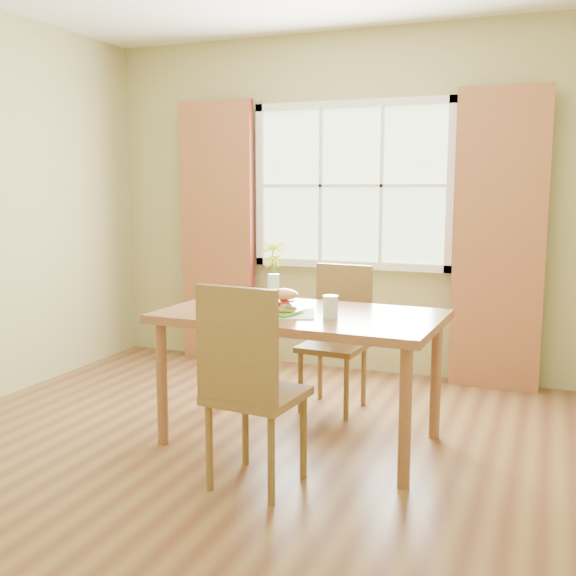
% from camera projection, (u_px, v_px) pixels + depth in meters
% --- Properties ---
extents(room, '(4.24, 3.84, 2.74)m').
position_uv_depth(room, '(254.00, 213.00, 3.64)').
color(room, brown).
rests_on(room, ground).
extents(window, '(1.62, 0.06, 1.32)m').
position_uv_depth(window, '(351.00, 186.00, 5.34)').
color(window, '#ABD39F').
rests_on(window, room).
extents(curtain_left, '(0.65, 0.08, 2.20)m').
position_uv_depth(curtain_left, '(218.00, 233.00, 5.73)').
color(curtain_left, maroon).
rests_on(curtain_left, room).
extents(curtain_right, '(0.65, 0.08, 2.20)m').
position_uv_depth(curtain_right, '(499.00, 241.00, 4.90)').
color(curtain_right, maroon).
rests_on(curtain_right, room).
extents(dining_table, '(1.63, 0.96, 0.78)m').
position_uv_depth(dining_table, '(301.00, 326.00, 3.90)').
color(dining_table, brown).
rests_on(dining_table, room).
extents(chair_near, '(0.47, 0.47, 1.04)m').
position_uv_depth(chair_near, '(248.00, 379.00, 3.27)').
color(chair_near, brown).
rests_on(chair_near, room).
extents(chair_far, '(0.43, 0.43, 0.97)m').
position_uv_depth(chair_far, '(338.00, 330.00, 4.56)').
color(chair_far, brown).
rests_on(chair_far, room).
extents(placemat, '(0.53, 0.46, 0.01)m').
position_uv_depth(placemat, '(275.00, 314.00, 3.82)').
color(placemat, beige).
rests_on(placemat, dining_table).
extents(plate, '(0.27, 0.27, 0.01)m').
position_uv_depth(plate, '(279.00, 312.00, 3.81)').
color(plate, '#61D034').
rests_on(plate, placemat).
extents(croissant_sandwich, '(0.20, 0.15, 0.14)m').
position_uv_depth(croissant_sandwich, '(283.00, 301.00, 3.77)').
color(croissant_sandwich, '#EF9A51').
rests_on(croissant_sandwich, plate).
extents(water_glass, '(0.08, 0.08, 0.13)m').
position_uv_depth(water_glass, '(330.00, 308.00, 3.70)').
color(water_glass, silver).
rests_on(water_glass, dining_table).
extents(flower_vase, '(0.15, 0.15, 0.38)m').
position_uv_depth(flower_vase, '(273.00, 267.00, 4.15)').
color(flower_vase, silver).
rests_on(flower_vase, dining_table).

